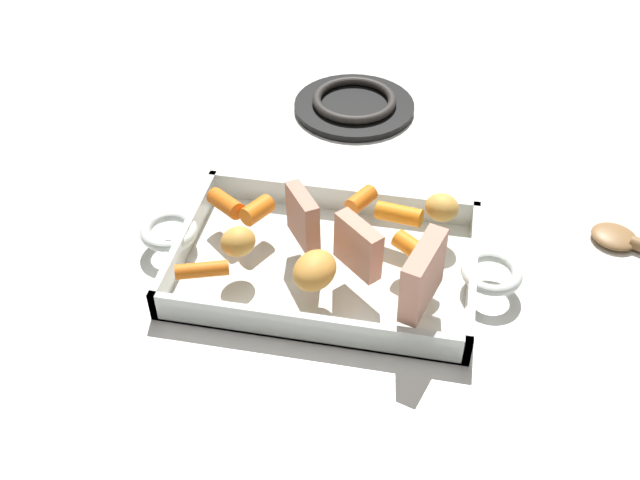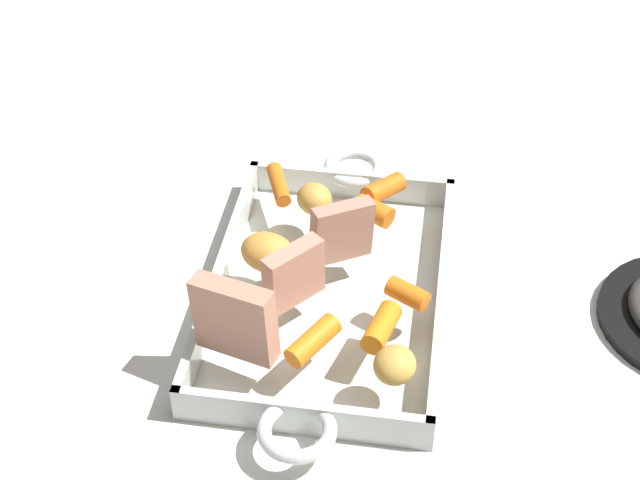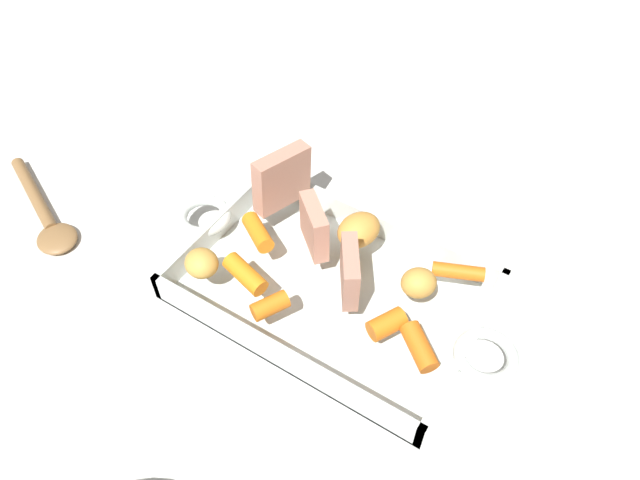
{
  "view_description": "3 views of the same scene",
  "coord_description": "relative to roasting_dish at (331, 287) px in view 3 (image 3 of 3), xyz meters",
  "views": [
    {
      "loc": [
        -0.12,
        0.63,
        0.62
      ],
      "look_at": [
        0.0,
        0.02,
        0.06
      ],
      "focal_mm": 41.79,
      "sensor_mm": 36.0,
      "label": 1
    },
    {
      "loc": [
        -0.71,
        -0.1,
        0.69
      ],
      "look_at": [
        0.01,
        0.01,
        0.07
      ],
      "focal_mm": 54.16,
      "sensor_mm": 36.0,
      "label": 2
    },
    {
      "loc": [
        0.22,
        -0.37,
        0.58
      ],
      "look_at": [
        -0.02,
        0.01,
        0.08
      ],
      "focal_mm": 33.34,
      "sensor_mm": 36.0,
      "label": 3
    }
  ],
  "objects": [
    {
      "name": "serving_spoon",
      "position": [
        -0.39,
        -0.1,
        -0.0
      ],
      "size": [
        0.2,
        0.11,
        0.02
      ],
      "rotation": [
        0.0,
        0.0,
        5.87
      ],
      "color": "olive",
      "rests_on": "ground_plane"
    },
    {
      "name": "potato_near_roast",
      "position": [
        -0.13,
        -0.08,
        0.04
      ],
      "size": [
        0.05,
        0.05,
        0.03
      ],
      "primitive_type": "ellipsoid",
      "rotation": [
        0.0,
        0.0,
        2.91
      ],
      "color": "gold",
      "rests_on": "roasting_dish"
    },
    {
      "name": "baby_carrot_center_right",
      "position": [
        0.13,
        -0.04,
        0.04
      ],
      "size": [
        0.06,
        0.05,
        0.03
      ],
      "primitive_type": "cylinder",
      "rotation": [
        1.67,
        0.0,
        0.9
      ],
      "color": "orange",
      "rests_on": "roasting_dish"
    },
    {
      "name": "roast_slice_thin",
      "position": [
        0.03,
        -0.01,
        0.06
      ],
      "size": [
        0.05,
        0.07,
        0.07
      ],
      "primitive_type": "cube",
      "rotation": [
        0.06,
        0.0,
        0.59
      ],
      "color": "tan",
      "rests_on": "roasting_dish"
    },
    {
      "name": "baby_carrot_southwest",
      "position": [
        -0.03,
        -0.08,
        0.04
      ],
      "size": [
        0.04,
        0.05,
        0.02
      ],
      "primitive_type": "cylinder",
      "rotation": [
        1.55,
        0.0,
        2.65
      ],
      "color": "orange",
      "rests_on": "roasting_dish"
    },
    {
      "name": "ground_plane",
      "position": [
        0.0,
        0.0,
        -0.01
      ],
      "size": [
        2.18,
        2.18,
        0.0
      ],
      "primitive_type": "plane",
      "color": "silver"
    },
    {
      "name": "potato_corner",
      "position": [
        0.1,
        0.03,
        0.04
      ],
      "size": [
        0.05,
        0.05,
        0.03
      ],
      "primitive_type": "ellipsoid",
      "rotation": [
        0.0,
        0.0,
        3.9
      ],
      "color": "gold",
      "rests_on": "roasting_dish"
    },
    {
      "name": "baby_carrot_southeast",
      "position": [
        0.09,
        -0.03,
        0.04
      ],
      "size": [
        0.04,
        0.05,
        0.03
      ],
      "primitive_type": "cylinder",
      "rotation": [
        1.54,
        0.0,
        2.64
      ],
      "color": "orange",
      "rests_on": "roasting_dish"
    },
    {
      "name": "roast_slice_outer",
      "position": [
        -0.04,
        0.03,
        0.06
      ],
      "size": [
        0.06,
        0.06,
        0.06
      ],
      "primitive_type": "cube",
      "rotation": [
        0.02,
        0.0,
        3.99
      ],
      "color": "tan",
      "rests_on": "roasting_dish"
    },
    {
      "name": "baby_carrot_short",
      "position": [
        -0.08,
        -0.06,
        0.04
      ],
      "size": [
        0.06,
        0.03,
        0.03
      ],
      "primitive_type": "cylinder",
      "rotation": [
        1.65,
        0.0,
        1.34
      ],
      "color": "orange",
      "rests_on": "roasting_dish"
    },
    {
      "name": "baby_carrot_center_left",
      "position": [
        -0.11,
        -0.0,
        0.04
      ],
      "size": [
        0.06,
        0.05,
        0.03
      ],
      "primitive_type": "cylinder",
      "rotation": [
        1.48,
        0.0,
        1.0
      ],
      "color": "orange",
      "rests_on": "roasting_dish"
    },
    {
      "name": "roasting_dish",
      "position": [
        0.0,
        0.0,
        0.0
      ],
      "size": [
        0.46,
        0.23,
        0.04
      ],
      "color": "silver",
      "rests_on": "ground_plane"
    },
    {
      "name": "potato_golden_small",
      "position": [
        0.0,
        0.06,
        0.04
      ],
      "size": [
        0.06,
        0.07,
        0.04
      ],
      "primitive_type": "ellipsoid",
      "rotation": [
        0.0,
        0.0,
        4.4
      ],
      "color": "gold",
      "rests_on": "roasting_dish"
    },
    {
      "name": "baby_carrot_northwest",
      "position": [
        0.12,
        0.08,
        0.03
      ],
      "size": [
        0.06,
        0.04,
        0.02
      ],
      "primitive_type": "cylinder",
      "rotation": [
        1.53,
        0.0,
        1.94
      ],
      "color": "orange",
      "rests_on": "roasting_dish"
    },
    {
      "name": "roast_slice_thick",
      "position": [
        -0.12,
        0.07,
        0.06
      ],
      "size": [
        0.04,
        0.08,
        0.08
      ],
      "primitive_type": "cube",
      "rotation": [
        0.05,
        0.0,
        2.85
      ],
      "color": "tan",
      "rests_on": "roasting_dish"
    }
  ]
}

